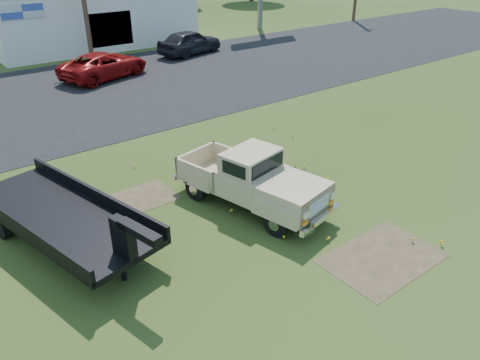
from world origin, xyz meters
The scene contains 9 objects.
ground centered at (0.00, 0.00, 0.00)m, with size 140.00×140.00×0.00m, color #344717.
asphalt_lot centered at (0.00, 15.00, 0.00)m, with size 90.00×14.00×0.02m, color black.
dirt_patch_a centered at (1.50, -3.00, 0.00)m, with size 3.00×2.00×0.01m, color #483D26.
dirt_patch_b centered at (-2.00, 3.50, 0.00)m, with size 2.20×1.60×0.01m, color #483D26.
commercial_building centered at (6.00, 26.99, 2.10)m, with size 14.20×8.20×4.15m.
vintage_pickup_truck centered at (0.49, 1.07, 0.90)m, with size 1.94×4.98×1.81m, color tan, non-canonical shape.
flatbed_trailer centered at (-4.58, 2.67, 0.90)m, with size 2.21×6.62×1.81m, color black, non-canonical shape.
red_pickup centered at (2.88, 17.25, 0.73)m, with size 2.41×5.22×1.45m, color maroon.
dark_sedan centered at (9.95, 19.42, 0.81)m, with size 1.92×4.78×1.63m, color black.
Camera 1 is at (-7.20, -8.35, 7.23)m, focal length 35.00 mm.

